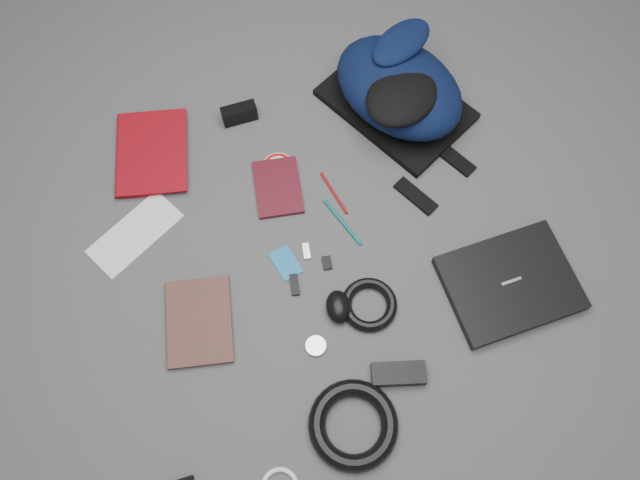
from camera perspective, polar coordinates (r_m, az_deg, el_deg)
name	(u,v)px	position (r m, az deg, el deg)	size (l,w,h in m)	color
ground	(320,243)	(1.63, 0.00, -0.27)	(4.00, 4.00, 0.00)	#4F4F51
backpack	(399,87)	(1.78, 7.23, 13.68)	(0.30, 0.43, 0.18)	black
laptop	(510,283)	(1.65, 16.95, -3.80)	(0.32, 0.25, 0.03)	black
textbook_red	(116,156)	(1.82, -18.14, 7.31)	(0.20, 0.26, 0.03)	maroon
comic_book	(166,325)	(1.60, -13.87, -7.59)	(0.16, 0.22, 0.02)	#A0450B
envelope	(135,234)	(1.71, -16.56, 0.57)	(0.25, 0.11, 0.00)	white
dvd_case	(278,187)	(1.70, -3.88, 4.83)	(0.12, 0.17, 0.01)	#3E0C13
compact_camera	(239,114)	(1.81, -7.39, 11.39)	(0.10, 0.04, 0.06)	black
sticker_disc	(278,166)	(1.74, -3.86, 6.73)	(0.09, 0.09, 0.00)	silver
pen_teal	(343,222)	(1.65, 2.07, 1.64)	(0.01, 0.01, 0.16)	#0B5E64
pen_red	(334,193)	(1.69, 1.28, 4.31)	(0.01, 0.01, 0.14)	#9C0C11
id_badge	(286,263)	(1.61, -3.14, -2.11)	(0.06, 0.09, 0.00)	#166DAC
usb_black	(295,285)	(1.59, -2.34, -4.11)	(0.02, 0.06, 0.01)	black
usb_silver	(306,251)	(1.62, -1.25, -1.03)	(0.02, 0.04, 0.01)	#B4B4B7
key_fob	(327,263)	(1.61, 0.64, -2.11)	(0.02, 0.04, 0.01)	black
mouse	(338,307)	(1.55, 1.68, -6.12)	(0.06, 0.09, 0.05)	black
headphone_left	(218,335)	(1.57, -9.30, -8.54)	(0.05, 0.05, 0.01)	#B2B2B4
headphone_right	(316,346)	(1.54, -0.39, -9.67)	(0.05, 0.05, 0.01)	silver
cable_coil	(369,305)	(1.57, 4.51, -5.90)	(0.14, 0.14, 0.03)	black
power_brick	(398,374)	(1.53, 7.19, -12.04)	(0.13, 0.05, 0.03)	black
power_cord_coil	(353,425)	(1.50, 3.06, -16.50)	(0.21, 0.21, 0.04)	black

